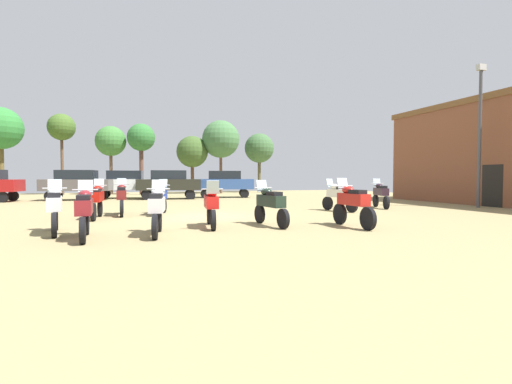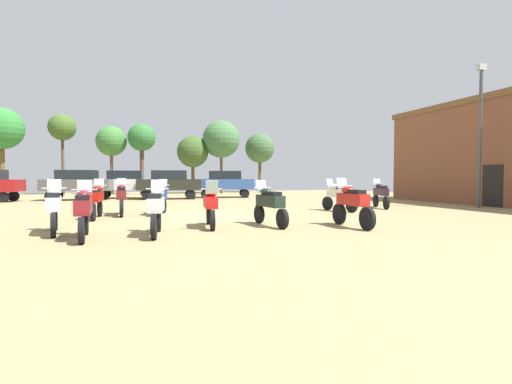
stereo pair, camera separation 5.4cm
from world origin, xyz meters
The scene contains 24 objects.
ground_plane centered at (0.00, 0.00, 0.01)m, with size 44.00×52.00×0.02m.
motorcycle_1 centered at (-1.94, -4.55, 0.74)m, with size 0.63×2.11×1.47m.
motorcycle_2 centered at (6.27, 0.33, 0.74)m, with size 0.76×2.13×1.46m.
motorcycle_3 centered at (-3.01, 1.34, 0.75)m, with size 0.62×2.26×1.49m.
motorcycle_4 centered at (-3.70, -4.63, 0.74)m, with size 0.62×2.20×1.46m.
motorcycle_5 centered at (-0.29, -3.43, 0.73)m, with size 0.62×2.16×1.44m.
motorcycle_6 centered at (3.88, -4.66, 0.76)m, with size 0.62×2.20×1.51m.
motorcycle_7 centered at (-1.52, 1.20, 0.73)m, with size 0.80×2.02×1.45m.
motorcycle_8 centered at (9.16, 1.27, 0.74)m, with size 0.84×2.15×1.47m.
motorcycle_9 centered at (-4.58, -3.43, 0.75)m, with size 0.68×2.23×1.48m.
motorcycle_11 centered at (-3.84, 0.27, 0.75)m, with size 0.62×2.27×1.47m.
motorcycle_12 centered at (1.56, -3.62, 0.73)m, with size 0.64×2.22×1.44m.
car_1 centered at (-6.17, 12.87, 1.19)m, with size 4.51×2.38×2.00m.
car_2 centered at (-0.25, 12.31, 1.19)m, with size 4.41×2.08×2.00m.
car_3 centered at (-3.15, 14.27, 1.19)m, with size 4.46×2.22×2.00m.
car_4 centered at (3.97, 13.27, 1.19)m, with size 4.57×2.61×2.00m.
tree_1 centered at (-4.49, 21.25, 4.70)m, with size 2.64×2.64×6.04m.
tree_3 centered at (9.57, 21.93, 4.45)m, with size 2.97×2.97×5.95m.
tree_4 centered at (-1.92, 20.31, 4.94)m, with size 2.41×2.41×6.24m.
tree_5 centered at (-8.53, 22.03, 5.83)m, with size 2.30×2.30×7.04m.
tree_6 centered at (2.68, 21.12, 3.91)m, with size 2.94×2.94×5.39m.
tree_7 centered at (-12.69, 20.49, 5.41)m, with size 3.35×3.35×7.12m.
tree_8 centered at (5.28, 20.53, 5.11)m, with size 3.52×3.52×6.87m.
lamp_post centered at (14.01, -0.01, 3.99)m, with size 0.44×0.24×7.14m.
Camera 1 is at (-2.50, -14.92, 1.56)m, focal length 26.80 mm.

